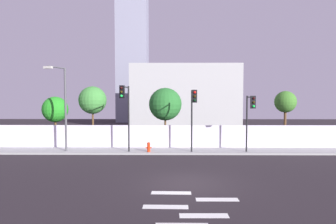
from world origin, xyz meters
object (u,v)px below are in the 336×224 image
at_px(street_lamp_curbside, 63,101).
at_px(roadside_tree_rightmost, 285,102).
at_px(traffic_light_right, 193,107).
at_px(roadside_tree_leftmost, 55,110).
at_px(traffic_light_left, 250,111).
at_px(roadside_tree_midright, 165,104).
at_px(roadside_tree_midleft, 93,100).
at_px(fire_hydrant, 149,147).
at_px(traffic_light_center, 125,104).

xyz_separation_m(street_lamp_curbside, roadside_tree_rightmost, (17.79, 3.34, -0.16)).
distance_m(traffic_light_right, roadside_tree_leftmost, 12.23).
xyz_separation_m(traffic_light_left, roadside_tree_midright, (-6.23, 3.89, 0.38)).
relative_size(traffic_light_right, roadside_tree_rightmost, 0.97).
bearing_deg(traffic_light_left, traffic_light_right, -178.67).
relative_size(roadside_tree_midleft, roadside_tree_midright, 1.03).
height_order(traffic_light_left, traffic_light_right, traffic_light_right).
distance_m(street_lamp_curbside, fire_hydrant, 7.23).
distance_m(fire_hydrant, roadside_tree_midleft, 6.93).
distance_m(roadside_tree_leftmost, roadside_tree_midleft, 3.33).
height_order(street_lamp_curbside, roadside_tree_rightmost, street_lamp_curbside).
bearing_deg(roadside_tree_rightmost, traffic_light_right, -153.88).
height_order(traffic_light_left, traffic_light_center, traffic_light_center).
height_order(fire_hydrant, roadside_tree_midright, roadside_tree_midright).
relative_size(roadside_tree_leftmost, roadside_tree_midleft, 0.83).
bearing_deg(traffic_light_right, roadside_tree_leftmost, 160.95).
distance_m(traffic_light_left, roadside_tree_rightmost, 5.61).
bearing_deg(fire_hydrant, roadside_tree_leftmost, 158.25).
height_order(roadside_tree_leftmost, roadside_tree_rightmost, roadside_tree_rightmost).
xyz_separation_m(roadside_tree_leftmost, roadside_tree_midleft, (3.24, 0.00, 0.79)).
bearing_deg(fire_hydrant, street_lamp_curbside, -179.63).
height_order(fire_hydrant, roadside_tree_leftmost, roadside_tree_leftmost).
height_order(street_lamp_curbside, roadside_tree_midright, street_lamp_curbside).
bearing_deg(traffic_light_center, roadside_tree_midleft, 131.01).
height_order(traffic_light_left, street_lamp_curbside, street_lamp_curbside).
distance_m(traffic_light_left, roadside_tree_midleft, 13.06).
relative_size(traffic_light_center, street_lamp_curbside, 0.78).
bearing_deg(roadside_tree_midleft, fire_hydrant, -33.23).
height_order(traffic_light_right, fire_hydrant, traffic_light_right).
xyz_separation_m(traffic_light_center, roadside_tree_leftmost, (-6.63, 3.91, -0.59)).
bearing_deg(traffic_light_center, street_lamp_curbside, 173.23).
height_order(roadside_tree_midright, roadside_tree_rightmost, roadside_tree_midright).
relative_size(roadside_tree_midleft, roadside_tree_rightmost, 1.08).
distance_m(roadside_tree_midleft, roadside_tree_midright, 6.23).
relative_size(traffic_light_right, street_lamp_curbside, 0.73).
relative_size(traffic_light_right, roadside_tree_leftmost, 1.08).
bearing_deg(street_lamp_curbside, roadside_tree_leftmost, 119.55).
height_order(street_lamp_curbside, roadside_tree_midleft, street_lamp_curbside).
relative_size(roadside_tree_leftmost, roadside_tree_rightmost, 0.90).
xyz_separation_m(traffic_light_right, fire_hydrant, (-3.27, 0.69, -3.00)).
relative_size(traffic_light_left, traffic_light_right, 0.91).
relative_size(fire_hydrant, roadside_tree_midleft, 0.14).
xyz_separation_m(traffic_light_center, roadside_tree_rightmost, (13.06, 3.91, 0.04)).
bearing_deg(roadside_tree_midleft, traffic_light_center, -48.99).
height_order(traffic_light_center, fire_hydrant, traffic_light_center).
distance_m(street_lamp_curbside, roadside_tree_rightmost, 18.11).
bearing_deg(roadside_tree_midleft, roadside_tree_leftmost, -180.00).
xyz_separation_m(street_lamp_curbside, roadside_tree_leftmost, (-1.90, 3.34, -0.79)).
relative_size(roadside_tree_midright, roadside_tree_rightmost, 1.06).
bearing_deg(traffic_light_right, fire_hydrant, 168.15).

